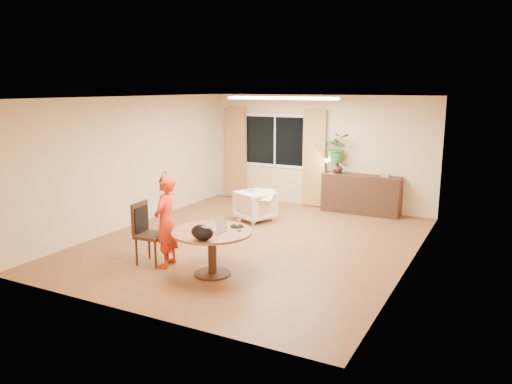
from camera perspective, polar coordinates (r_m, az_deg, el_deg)
floor at (r=9.13m, az=-0.33°, el=-5.78°), size 6.50×6.50×0.00m
ceiling at (r=8.70m, az=-0.35°, el=10.75°), size 6.50×6.50×0.00m
wall_back at (r=11.77m, az=7.08°, el=4.62°), size 5.50×0.00×5.50m
wall_left at (r=10.38m, az=-13.92°, el=3.39°), size 0.00×6.50×6.50m
wall_right at (r=7.95m, az=17.50°, el=0.65°), size 0.00×6.50×6.50m
window at (r=12.15m, az=2.19°, el=5.88°), size 1.70×0.03×1.30m
curtain_left at (r=12.61m, az=-2.31°, el=4.47°), size 0.55×0.08×2.25m
curtain_right at (r=11.72m, az=6.67°, el=3.83°), size 0.55×0.08×2.25m
ceiling_panel at (r=9.78m, az=2.99°, el=10.66°), size 2.20×0.35×0.05m
dining_table at (r=7.49m, az=-5.05°, el=-5.52°), size 1.20×1.20×0.68m
dining_chair at (r=8.11m, az=-11.86°, el=-4.68°), size 0.52×0.48×0.99m
child at (r=7.90m, az=-10.23°, el=-3.32°), size 0.59×0.45×1.46m
laptop at (r=7.41m, az=-5.11°, el=-3.52°), size 0.38×0.25×0.25m
tumbler at (r=7.66m, az=-3.68°, el=-3.54°), size 0.08×0.08×0.11m
wine_glass at (r=7.38m, az=-1.95°, el=-3.80°), size 0.08×0.08×0.19m
pot_lid at (r=7.63m, az=-2.20°, el=-3.89°), size 0.24×0.24×0.03m
handbag at (r=6.97m, az=-6.18°, el=-4.63°), size 0.39×0.29×0.23m
armchair at (r=10.54m, az=-0.05°, el=-1.55°), size 0.91×0.92×0.64m
throw at (r=10.33m, az=0.80°, el=0.07°), size 0.57×0.64×0.03m
sideboard at (r=11.34m, az=11.91°, el=-0.26°), size 1.74×0.42×0.87m
vase at (r=11.40m, az=9.30°, el=2.75°), size 0.30×0.30×0.25m
bouquet at (r=11.35m, az=9.24°, el=5.03°), size 0.73×0.68×0.66m
book_stack at (r=11.13m, az=14.60°, el=1.85°), size 0.19×0.15×0.07m
desk_lamp at (r=11.42m, az=8.08°, el=3.12°), size 0.17×0.17×0.37m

